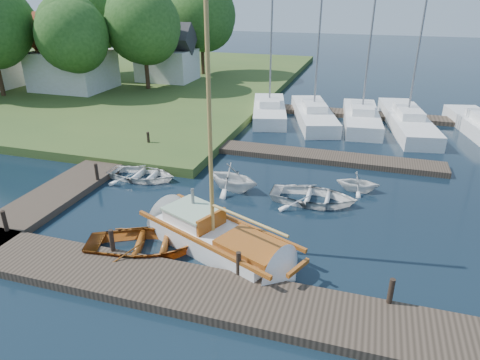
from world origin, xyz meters
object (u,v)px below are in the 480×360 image
(mooring_post_4, at_px, (97,172))
(marina_boat_1, at_px, (314,113))
(tree_5, at_px, (7,23))
(mooring_post_3, at_px, (391,291))
(mooring_post_1, at_px, (112,240))
(tender_a, at_px, (142,172))
(tender_d, at_px, (358,181))
(marina_boat_3, at_px, (407,120))
(tree_4, at_px, (88,13))
(tree_7, at_px, (201,15))
(dinghy, at_px, (145,241))
(house_a, at_px, (72,60))
(tree_2, at_px, (73,34))
(mooring_post_0, at_px, (5,221))
(sailboat, at_px, (221,241))
(mooring_post_5, at_px, (148,139))
(tender_c, at_px, (314,194))
(tender_b, at_px, (232,176))
(marina_boat_0, at_px, (269,109))
(marina_boat_2, at_px, (361,116))
(tree_3, at_px, (143,24))
(mooring_post_2, at_px, (239,263))
(house_c, at_px, (167,58))

(mooring_post_4, xyz_separation_m, marina_boat_1, (8.13, 13.72, -0.13))
(tree_5, bearing_deg, mooring_post_3, -34.83)
(mooring_post_1, xyz_separation_m, tender_a, (-2.39, 6.27, -0.35))
(tender_d, height_order, marina_boat_3, marina_boat_3)
(tender_d, xyz_separation_m, tree_4, (-26.71, 19.03, 5.87))
(marina_boat_1, distance_m, tree_7, 18.87)
(tree_4, bearing_deg, marina_boat_1, -19.81)
(dinghy, height_order, house_a, house_a)
(tree_2, relative_size, tree_4, 0.81)
(mooring_post_0, distance_m, sailboat, 8.01)
(mooring_post_5, bearing_deg, marina_boat_1, 47.02)
(tender_d, bearing_deg, tree_4, 54.95)
(mooring_post_1, height_order, tender_c, mooring_post_1)
(mooring_post_0, xyz_separation_m, tender_b, (6.69, 6.46, -0.02))
(tender_b, distance_m, house_a, 24.18)
(house_a, bearing_deg, mooring_post_3, -38.93)
(mooring_post_1, xyz_separation_m, marina_boat_0, (0.91, 18.91, -0.13))
(mooring_post_5, bearing_deg, tender_c, -20.81)
(marina_boat_1, bearing_deg, dinghy, 152.74)
(marina_boat_2, bearing_deg, marina_boat_0, 83.57)
(mooring_post_3, distance_m, mooring_post_4, 13.93)
(marina_boat_1, height_order, tree_4, marina_boat_1)
(mooring_post_1, height_order, marina_boat_1, marina_boat_1)
(marina_boat_1, bearing_deg, house_a, 66.83)
(mooring_post_3, xyz_separation_m, tree_5, (-36.00, 25.05, 4.72))
(mooring_post_1, distance_m, mooring_post_3, 9.00)
(tree_3, xyz_separation_m, tree_4, (-8.00, 4.00, 0.56))
(tree_2, bearing_deg, tree_3, 45.00)
(sailboat, distance_m, tree_4, 34.44)
(tree_3, bearing_deg, tender_b, -51.52)
(marina_boat_2, height_order, tree_3, marina_boat_2)
(sailboat, bearing_deg, tree_3, 147.36)
(mooring_post_2, distance_m, mooring_post_4, 9.86)
(marina_boat_2, height_order, marina_boat_3, marina_boat_3)
(marina_boat_3, distance_m, house_a, 27.45)
(tender_a, bearing_deg, tender_b, -89.03)
(mooring_post_5, height_order, tree_3, tree_3)
(marina_boat_2, relative_size, tree_7, 1.32)
(tender_b, height_order, marina_boat_1, marina_boat_1)
(tender_c, height_order, tender_d, tender_d)
(sailboat, bearing_deg, tree_5, 165.89)
(tender_b, height_order, marina_boat_3, marina_boat_3)
(house_c, bearing_deg, tree_3, -89.97)
(tender_a, height_order, house_c, house_c)
(tree_2, distance_m, tree_7, 13.45)
(mooring_post_4, distance_m, house_c, 23.16)
(sailboat, height_order, tree_7, tree_7)
(house_a, distance_m, tree_3, 6.95)
(mooring_post_0, relative_size, mooring_post_5, 1.00)
(mooring_post_0, distance_m, dinghy, 5.42)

